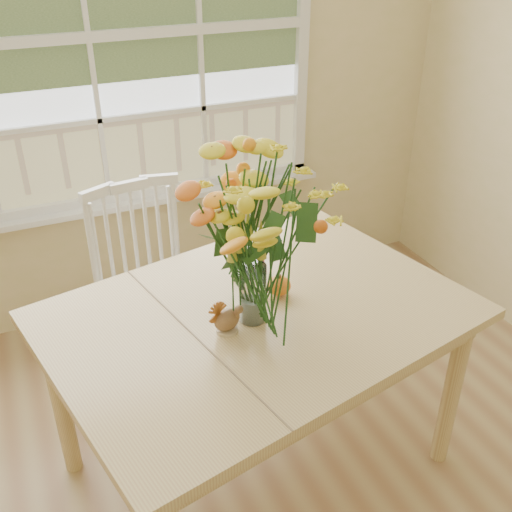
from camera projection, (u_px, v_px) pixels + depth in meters
name	position (u px, v px, depth m)	size (l,w,h in m)	color
wall_back	(93.00, 78.00, 2.93)	(4.00, 0.02, 2.70)	beige
window	(89.00, 41.00, 2.81)	(2.42, 0.12, 1.74)	silver
dining_table	(258.00, 331.00, 2.24)	(1.68, 1.35, 0.80)	tan
windsor_chair	(146.00, 277.00, 2.84)	(0.50, 0.48, 0.99)	white
flower_vase	(252.00, 238.00, 1.98)	(0.46, 0.46, 0.55)	white
pumpkin	(279.00, 286.00, 2.26)	(0.09, 0.09, 0.07)	orange
turkey_figurine	(227.00, 320.00, 2.06)	(0.11, 0.09, 0.12)	#CCB78C
dark_gourd	(241.00, 262.00, 2.42)	(0.12, 0.08, 0.07)	#38160F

